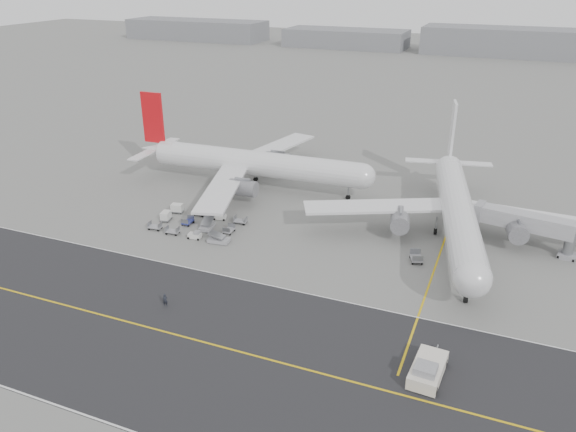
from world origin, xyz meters
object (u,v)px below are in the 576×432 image
at_px(airliner_b, 457,208).
at_px(jet_bridge, 525,223).
at_px(pushback_tug, 427,370).
at_px(ground_crew_a, 165,300).
at_px(airliner_a, 250,163).

height_order(airliner_b, jet_bridge, airliner_b).
xyz_separation_m(airliner_b, jet_bridge, (11.11, 0.23, -0.97)).
xyz_separation_m(pushback_tug, jet_bridge, (9.20, 39.47, 3.34)).
relative_size(airliner_b, ground_crew_a, 27.94).
bearing_deg(pushback_tug, airliner_b, 96.55).
distance_m(airliner_b, pushback_tug, 39.52).
bearing_deg(ground_crew_a, jet_bridge, 16.53).
bearing_deg(ground_crew_a, pushback_tug, -25.35).
distance_m(airliner_a, jet_bridge, 55.45).
distance_m(pushback_tug, jet_bridge, 40.67).
height_order(pushback_tug, jet_bridge, jet_bridge).
bearing_deg(jet_bridge, pushback_tug, -93.14).
xyz_separation_m(pushback_tug, ground_crew_a, (-36.39, 1.17, -0.12)).
distance_m(airliner_a, airliner_b, 44.54).
bearing_deg(airliner_b, ground_crew_a, -143.61).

